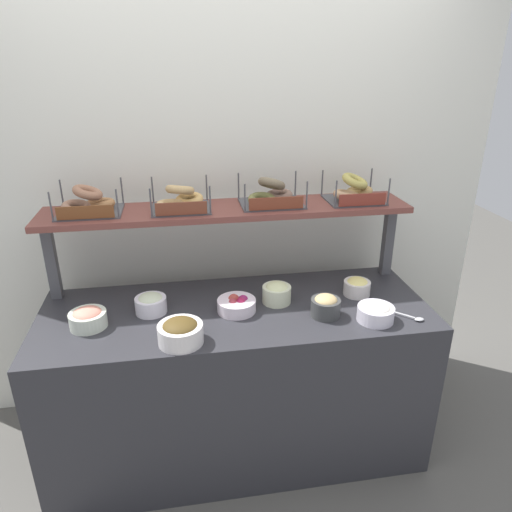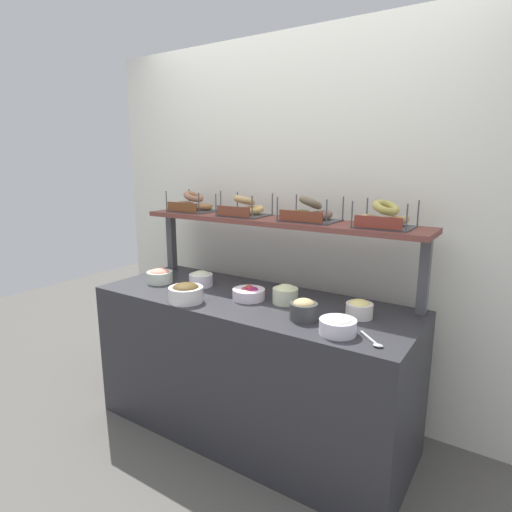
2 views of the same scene
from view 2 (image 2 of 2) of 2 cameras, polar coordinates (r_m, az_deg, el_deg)
ground_plane at (r=2.84m, az=-0.66°, el=-22.21°), size 8.00×8.00×0.00m
back_wall at (r=2.83m, az=5.52°, el=4.03°), size 3.07×0.06×2.40m
deli_counter at (r=2.62m, az=-0.68°, el=-14.54°), size 1.87×0.70×0.85m
shelf_riser_left at (r=3.15m, az=-11.24°, el=1.93°), size 0.05×0.05×0.40m
shelf_riser_right at (r=2.31m, az=21.59°, el=-2.54°), size 0.05×0.05×0.40m
upper_shelf at (r=2.58m, az=2.63°, el=4.71°), size 1.83×0.32×0.03m
bowl_lox_spread at (r=2.82m, az=-12.76°, el=-2.58°), size 0.17×0.17×0.09m
bowl_beet_salad at (r=2.42m, az=-0.91°, el=-5.03°), size 0.18×0.18×0.08m
bowl_egg_salad at (r=2.21m, az=13.68°, el=-6.85°), size 0.13×0.13×0.09m
bowl_scallion_spread at (r=2.70m, az=-7.39°, el=-3.00°), size 0.15×0.15×0.10m
bowl_potato_salad at (r=2.36m, az=3.95°, el=-5.07°), size 0.14×0.14×0.11m
bowl_hummus at (r=2.13m, az=6.39°, el=-7.08°), size 0.14×0.14×0.11m
bowl_chocolate_spread at (r=2.41m, az=-9.37°, el=-4.85°), size 0.19×0.19×0.11m
bowl_cream_cheese at (r=1.99m, az=10.91°, el=-9.05°), size 0.17×0.17×0.09m
serving_spoon_near_plate at (r=1.94m, az=15.46°, el=-11.00°), size 0.14×0.13×0.01m
bagel_basket_everything at (r=2.98m, az=-8.39°, el=6.83°), size 0.30×0.26×0.14m
bagel_basket_plain at (r=2.70m, az=-1.64°, el=6.36°), size 0.28×0.26×0.14m
bagel_basket_poppy at (r=2.48m, az=7.19°, el=5.75°), size 0.31×0.26×0.15m
bagel_basket_sesame at (r=2.31m, az=16.83°, el=4.89°), size 0.28×0.26×0.15m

